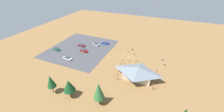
{
  "coord_description": "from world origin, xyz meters",
  "views": [
    {
      "loc": [
        -16.61,
        58.62,
        36.6
      ],
      "look_at": [
        6.64,
        4.09,
        1.2
      ],
      "focal_mm": 22.39,
      "sensor_mm": 36.0,
      "label": 1
    }
  ],
  "objects_px": {
    "bicycle_orange_edge_north": "(130,54)",
    "car_maroon_front_row": "(81,45)",
    "pine_far_west": "(69,86)",
    "car_white_second_row": "(67,58)",
    "lot_sign": "(114,48)",
    "car_red_inner_stall": "(84,50)",
    "bicycle_silver_back_row": "(127,56)",
    "car_green_aisle_side": "(57,49)",
    "bicycle_black_near_porch": "(134,55)",
    "visitor_near_lot": "(164,64)",
    "car_silver_near_entry": "(96,44)",
    "visitor_crossing_yard": "(163,59)",
    "bicycle_purple_mid_cluster": "(129,65)",
    "pine_east": "(51,81)",
    "bicycle_green_by_bin": "(129,61)",
    "trash_bin": "(132,50)",
    "bicycle_red_yard_left": "(125,58)",
    "bicycle_blue_lone_west": "(121,63)",
    "pine_mideast": "(99,91)",
    "bicycle_yellow_yard_right": "(136,61)",
    "car_blue_back_corner": "(105,43)",
    "bicycle_white_edge_south": "(128,51)",
    "bike_pavilion": "(138,72)",
    "bicycle_teal_trailside": "(123,60)"
  },
  "relations": [
    {
      "from": "pine_far_west",
      "to": "car_white_second_row",
      "type": "distance_m",
      "value": 25.13
    },
    {
      "from": "pine_east",
      "to": "bicycle_green_by_bin",
      "type": "relative_size",
      "value": 5.23
    },
    {
      "from": "bicycle_silver_back_row",
      "to": "car_green_aisle_side",
      "type": "xyz_separation_m",
      "value": [
        37.3,
        8.93,
        0.38
      ]
    },
    {
      "from": "bicycle_blue_lone_west",
      "to": "car_white_second_row",
      "type": "bearing_deg",
      "value": 14.19
    },
    {
      "from": "bicycle_red_yard_left",
      "to": "bicycle_black_near_porch",
      "type": "height_order",
      "value": "bicycle_red_yard_left"
    },
    {
      "from": "car_silver_near_entry",
      "to": "car_white_second_row",
      "type": "bearing_deg",
      "value": 74.35
    },
    {
      "from": "bicycle_black_near_porch",
      "to": "visitor_near_lot",
      "type": "distance_m",
      "value": 15.51
    },
    {
      "from": "bicycle_green_by_bin",
      "to": "car_maroon_front_row",
      "type": "bearing_deg",
      "value": -8.46
    },
    {
      "from": "bike_pavilion",
      "to": "bicycle_silver_back_row",
      "type": "distance_m",
      "value": 17.41
    },
    {
      "from": "lot_sign",
      "to": "car_red_inner_stall",
      "type": "bearing_deg",
      "value": 29.04
    },
    {
      "from": "bicycle_black_near_porch",
      "to": "bicycle_orange_edge_north",
      "type": "bearing_deg",
      "value": 6.69
    },
    {
      "from": "bicycle_yellow_yard_right",
      "to": "car_red_inner_stall",
      "type": "bearing_deg",
      "value": 2.18
    },
    {
      "from": "pine_east",
      "to": "bicycle_teal_trailside",
      "type": "xyz_separation_m",
      "value": [
        -15.71,
        -29.37,
        -4.75
      ]
    },
    {
      "from": "bicycle_black_near_porch",
      "to": "visitor_crossing_yard",
      "type": "bearing_deg",
      "value": -176.73
    },
    {
      "from": "bicycle_white_edge_south",
      "to": "bicycle_orange_edge_north",
      "type": "xyz_separation_m",
      "value": [
        -1.58,
        2.28,
        0.01
      ]
    },
    {
      "from": "bicycle_red_yard_left",
      "to": "bicycle_silver_back_row",
      "type": "relative_size",
      "value": 1.12
    },
    {
      "from": "car_blue_back_corner",
      "to": "bicycle_yellow_yard_right",
      "type": "bearing_deg",
      "value": 151.63
    },
    {
      "from": "visitor_near_lot",
      "to": "car_white_second_row",
      "type": "bearing_deg",
      "value": 16.88
    },
    {
      "from": "car_silver_near_entry",
      "to": "visitor_crossing_yard",
      "type": "height_order",
      "value": "visitor_crossing_yard"
    },
    {
      "from": "bicycle_black_near_porch",
      "to": "car_green_aisle_side",
      "type": "bearing_deg",
      "value": 15.69
    },
    {
      "from": "bicycle_white_edge_south",
      "to": "car_maroon_front_row",
      "type": "bearing_deg",
      "value": 8.43
    },
    {
      "from": "car_silver_near_entry",
      "to": "visitor_near_lot",
      "type": "bearing_deg",
      "value": 171.69
    },
    {
      "from": "lot_sign",
      "to": "car_white_second_row",
      "type": "distance_m",
      "value": 25.05
    },
    {
      "from": "visitor_near_lot",
      "to": "lot_sign",
      "type": "bearing_deg",
      "value": -9.82
    },
    {
      "from": "bicycle_orange_edge_north",
      "to": "car_red_inner_stall",
      "type": "height_order",
      "value": "car_red_inner_stall"
    },
    {
      "from": "bicycle_black_near_porch",
      "to": "car_maroon_front_row",
      "type": "xyz_separation_m",
      "value": [
        30.69,
        1.97,
        0.35
      ]
    },
    {
      "from": "car_blue_back_corner",
      "to": "car_red_inner_stall",
      "type": "bearing_deg",
      "value": 62.69
    },
    {
      "from": "trash_bin",
      "to": "car_silver_near_entry",
      "type": "relative_size",
      "value": 0.19
    },
    {
      "from": "lot_sign",
      "to": "bicycle_silver_back_row",
      "type": "bearing_deg",
      "value": 155.69
    },
    {
      "from": "bicycle_purple_mid_cluster",
      "to": "pine_far_west",
      "type": "bearing_deg",
      "value": 62.71
    },
    {
      "from": "bicycle_red_yard_left",
      "to": "bicycle_black_near_porch",
      "type": "bearing_deg",
      "value": -125.42
    },
    {
      "from": "bicycle_yellow_yard_right",
      "to": "car_silver_near_entry",
      "type": "height_order",
      "value": "car_silver_near_entry"
    },
    {
      "from": "pine_mideast",
      "to": "lot_sign",
      "type": "bearing_deg",
      "value": -75.31
    },
    {
      "from": "car_silver_near_entry",
      "to": "car_white_second_row",
      "type": "height_order",
      "value": "car_silver_near_entry"
    },
    {
      "from": "lot_sign",
      "to": "trash_bin",
      "type": "bearing_deg",
      "value": -159.46
    },
    {
      "from": "pine_far_west",
      "to": "bicycle_black_near_porch",
      "type": "distance_m",
      "value": 37.91
    },
    {
      "from": "pine_far_west",
      "to": "bicycle_purple_mid_cluster",
      "type": "distance_m",
      "value": 28.89
    },
    {
      "from": "pine_mideast",
      "to": "bicycle_green_by_bin",
      "type": "height_order",
      "value": "pine_mideast"
    },
    {
      "from": "car_green_aisle_side",
      "to": "visitor_near_lot",
      "type": "xyz_separation_m",
      "value": [
        -55.66,
        -8.06,
        0.09
      ]
    },
    {
      "from": "bicycle_black_near_porch",
      "to": "bicycle_white_edge_south",
      "type": "xyz_separation_m",
      "value": [
        3.87,
        -2.01,
        0.01
      ]
    },
    {
      "from": "car_maroon_front_row",
      "to": "car_white_second_row",
      "type": "relative_size",
      "value": 1.0
    },
    {
      "from": "bicycle_silver_back_row",
      "to": "car_silver_near_entry",
      "type": "bearing_deg",
      "value": -13.21
    },
    {
      "from": "bicycle_red_yard_left",
      "to": "visitor_crossing_yard",
      "type": "xyz_separation_m",
      "value": [
        -17.34,
        -5.51,
        0.55
      ]
    },
    {
      "from": "bike_pavilion",
      "to": "car_maroon_front_row",
      "type": "bearing_deg",
      "value": -22.38
    },
    {
      "from": "bicycle_orange_edge_north",
      "to": "car_maroon_front_row",
      "type": "height_order",
      "value": "car_maroon_front_row"
    },
    {
      "from": "trash_bin",
      "to": "pine_far_west",
      "type": "xyz_separation_m",
      "value": [
        10.45,
        40.22,
        4.23
      ]
    },
    {
      "from": "pine_mideast",
      "to": "bicycle_yellow_yard_right",
      "type": "distance_m",
      "value": 29.45
    },
    {
      "from": "pine_far_west",
      "to": "visitor_near_lot",
      "type": "distance_m",
      "value": 42.69
    },
    {
      "from": "trash_bin",
      "to": "lot_sign",
      "type": "xyz_separation_m",
      "value": [
        9.25,
        3.47,
        0.96
      ]
    },
    {
      "from": "car_silver_near_entry",
      "to": "car_white_second_row",
      "type": "relative_size",
      "value": 1.0
    }
  ]
}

